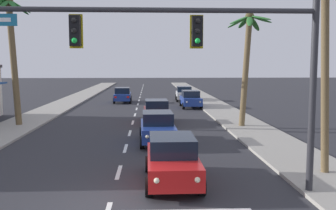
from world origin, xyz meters
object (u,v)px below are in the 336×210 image
object	(u,v)px
sedan_third_in_queue	(158,127)
palm_right_second	(247,50)
sedan_oncoming_far	(123,95)
sedan_fifth_in_queue	(157,111)
sedan_parked_mid_kerb	(184,93)
traffic_signal_mast	(200,47)
palm_left_second	(12,40)
palm_right_nearest	(325,3)
sedan_lead_at_stop_bar	(172,159)
sedan_parked_nearest_kerb	(191,99)

from	to	relation	value
sedan_third_in_queue	palm_right_second	xyz separation A→B (m)	(6.05, 4.74, 4.34)
sedan_third_in_queue	sedan_oncoming_far	bearing A→B (deg)	98.75
sedan_fifth_in_queue	sedan_oncoming_far	distance (m)	15.60
sedan_oncoming_far	sedan_third_in_queue	bearing A→B (deg)	-81.25
sedan_third_in_queue	sedan_fifth_in_queue	xyz separation A→B (m)	(0.08, 7.06, 0.00)
sedan_parked_mid_kerb	traffic_signal_mast	bearing A→B (deg)	-94.35
palm_left_second	sedan_third_in_queue	bearing A→B (deg)	-31.51
sedan_third_in_queue	sedan_parked_mid_kerb	bearing A→B (deg)	81.40
sedan_oncoming_far	palm_left_second	size ratio (longest dim) A/B	0.51
palm_left_second	palm_right_nearest	xyz separation A→B (m)	(15.65, -12.41, 0.62)
sedan_third_in_queue	palm_left_second	size ratio (longest dim) A/B	0.51
palm_left_second	sedan_fifth_in_queue	bearing A→B (deg)	6.70
sedan_fifth_in_queue	palm_left_second	size ratio (longest dim) A/B	0.51
sedan_lead_at_stop_bar	sedan_oncoming_far	size ratio (longest dim) A/B	0.99
palm_left_second	sedan_parked_mid_kerb	bearing A→B (deg)	53.65
sedan_parked_nearest_kerb	sedan_fifth_in_queue	bearing A→B (deg)	-109.88
sedan_oncoming_far	palm_right_second	distance (m)	20.39
traffic_signal_mast	palm_right_second	world-z (taller)	palm_right_second
sedan_third_in_queue	palm_left_second	world-z (taller)	palm_left_second
traffic_signal_mast	sedan_lead_at_stop_bar	bearing A→B (deg)	117.88
sedan_third_in_queue	palm_right_nearest	bearing A→B (deg)	-47.24
palm_right_second	sedan_third_in_queue	bearing A→B (deg)	-141.93
sedan_lead_at_stop_bar	sedan_fifth_in_queue	xyz separation A→B (m)	(-0.29, 14.12, 0.00)
traffic_signal_mast	sedan_parked_mid_kerb	world-z (taller)	traffic_signal_mast
traffic_signal_mast	sedan_lead_at_stop_bar	size ratio (longest dim) A/B	2.54
sedan_fifth_in_queue	sedan_parked_nearest_kerb	world-z (taller)	same
sedan_oncoming_far	palm_left_second	bearing A→B (deg)	-110.85
traffic_signal_mast	sedan_third_in_queue	bearing A→B (deg)	97.68
sedan_oncoming_far	palm_left_second	xyz separation A→B (m)	(-6.22, -16.34, 5.02)
palm_right_nearest	palm_right_second	xyz separation A→B (m)	(0.05, 11.23, -1.31)
palm_left_second	palm_right_second	distance (m)	15.76
sedan_lead_at_stop_bar	sedan_third_in_queue	distance (m)	7.07
sedan_parked_mid_kerb	palm_right_nearest	distance (m)	31.05
sedan_lead_at_stop_bar	palm_right_nearest	world-z (taller)	palm_right_nearest
sedan_parked_mid_kerb	palm_left_second	size ratio (longest dim) A/B	0.51
traffic_signal_mast	palm_left_second	distance (m)	18.07
sedan_parked_nearest_kerb	sedan_parked_mid_kerb	xyz separation A→B (m)	(-0.01, 7.07, 0.00)
sedan_lead_at_stop_bar	palm_left_second	xyz separation A→B (m)	(-10.02, 12.98, 5.02)
sedan_fifth_in_queue	palm_right_nearest	size ratio (longest dim) A/B	0.53
palm_right_nearest	sedan_fifth_in_queue	bearing A→B (deg)	113.61
sedan_oncoming_far	palm_right_second	size ratio (longest dim) A/B	0.59
sedan_lead_at_stop_bar	sedan_parked_mid_kerb	xyz separation A→B (m)	(3.25, 31.01, 0.00)
palm_right_nearest	palm_right_second	world-z (taller)	palm_right_nearest
sedan_lead_at_stop_bar	palm_right_second	world-z (taller)	palm_right_second
sedan_parked_nearest_kerb	palm_right_nearest	world-z (taller)	palm_right_nearest
sedan_lead_at_stop_bar	sedan_fifth_in_queue	distance (m)	14.12
sedan_parked_mid_kerb	sedan_fifth_in_queue	bearing A→B (deg)	-101.85
sedan_parked_nearest_kerb	sedan_oncoming_far	bearing A→B (deg)	142.73
palm_left_second	palm_right_nearest	bearing A→B (deg)	-38.40
traffic_signal_mast	sedan_lead_at_stop_bar	xyz separation A→B (m)	(-0.78, 1.47, -3.92)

